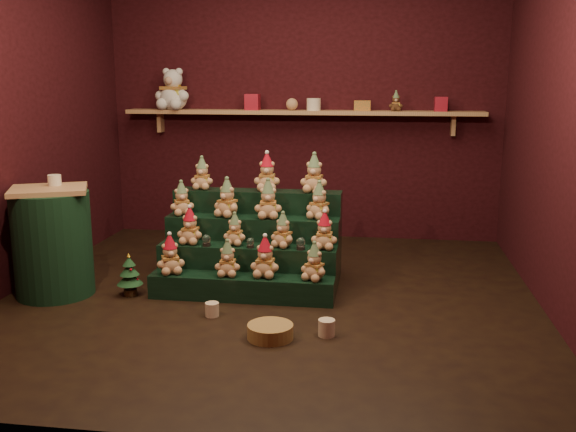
% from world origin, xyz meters
% --- Properties ---
extents(ground, '(4.00, 4.00, 0.00)m').
position_xyz_m(ground, '(0.00, 0.00, 0.00)').
color(ground, black).
rests_on(ground, ground).
extents(back_wall, '(4.00, 0.10, 2.80)m').
position_xyz_m(back_wall, '(0.00, 2.05, 1.40)').
color(back_wall, black).
rests_on(back_wall, ground).
extents(front_wall, '(4.00, 0.10, 2.80)m').
position_xyz_m(front_wall, '(0.00, -2.05, 1.40)').
color(front_wall, black).
rests_on(front_wall, ground).
extents(left_wall, '(0.10, 4.00, 2.80)m').
position_xyz_m(left_wall, '(-2.05, 0.00, 1.40)').
color(left_wall, black).
rests_on(left_wall, ground).
extents(right_wall, '(0.10, 4.00, 2.80)m').
position_xyz_m(right_wall, '(2.05, 0.00, 1.40)').
color(right_wall, black).
rests_on(right_wall, ground).
extents(back_shelf, '(3.60, 0.26, 0.24)m').
position_xyz_m(back_shelf, '(0.00, 1.87, 1.29)').
color(back_shelf, tan).
rests_on(back_shelf, ground).
extents(riser_tier_front, '(1.40, 0.22, 0.18)m').
position_xyz_m(riser_tier_front, '(-0.20, -0.08, 0.09)').
color(riser_tier_front, black).
rests_on(riser_tier_front, ground).
extents(riser_tier_midfront, '(1.40, 0.22, 0.36)m').
position_xyz_m(riser_tier_midfront, '(-0.20, 0.14, 0.18)').
color(riser_tier_midfront, black).
rests_on(riser_tier_midfront, ground).
extents(riser_tier_midback, '(1.40, 0.22, 0.54)m').
position_xyz_m(riser_tier_midback, '(-0.20, 0.36, 0.27)').
color(riser_tier_midback, black).
rests_on(riser_tier_midback, ground).
extents(riser_tier_back, '(1.40, 0.22, 0.72)m').
position_xyz_m(riser_tier_back, '(-0.20, 0.58, 0.36)').
color(riser_tier_back, black).
rests_on(riser_tier_back, ground).
extents(teddy_0, '(0.27, 0.26, 0.29)m').
position_xyz_m(teddy_0, '(-0.75, -0.09, 0.33)').
color(teddy_0, tan).
rests_on(teddy_0, riser_tier_front).
extents(teddy_1, '(0.20, 0.18, 0.27)m').
position_xyz_m(teddy_1, '(-0.30, -0.08, 0.31)').
color(teddy_1, tan).
rests_on(teddy_1, riser_tier_front).
extents(teddy_2, '(0.23, 0.21, 0.30)m').
position_xyz_m(teddy_2, '(-0.02, -0.07, 0.33)').
color(teddy_2, tan).
rests_on(teddy_2, riser_tier_front).
extents(teddy_3, '(0.25, 0.25, 0.28)m').
position_xyz_m(teddy_3, '(0.35, -0.09, 0.32)').
color(teddy_3, tan).
rests_on(teddy_3, riser_tier_front).
extents(teddy_4, '(0.21, 0.19, 0.28)m').
position_xyz_m(teddy_4, '(-0.66, 0.14, 0.50)').
color(teddy_4, tan).
rests_on(teddy_4, riser_tier_midfront).
extents(teddy_5, '(0.19, 0.17, 0.25)m').
position_xyz_m(teddy_5, '(-0.30, 0.15, 0.48)').
color(teddy_5, tan).
rests_on(teddy_5, riser_tier_midfront).
extents(teddy_6, '(0.24, 0.23, 0.27)m').
position_xyz_m(teddy_6, '(0.08, 0.14, 0.49)').
color(teddy_6, tan).
rests_on(teddy_6, riser_tier_midfront).
extents(teddy_7, '(0.20, 0.18, 0.28)m').
position_xyz_m(teddy_7, '(0.40, 0.13, 0.50)').
color(teddy_7, tan).
rests_on(teddy_7, riser_tier_midfront).
extents(teddy_8, '(0.25, 0.24, 0.27)m').
position_xyz_m(teddy_8, '(-0.79, 0.36, 0.68)').
color(teddy_8, tan).
rests_on(teddy_8, riser_tier_midback).
extents(teddy_9, '(0.28, 0.27, 0.31)m').
position_xyz_m(teddy_9, '(-0.41, 0.35, 0.69)').
color(teddy_9, tan).
rests_on(teddy_9, riser_tier_midback).
extents(teddy_10, '(0.24, 0.22, 0.31)m').
position_xyz_m(teddy_10, '(-0.07, 0.34, 0.69)').
color(teddy_10, tan).
rests_on(teddy_10, riser_tier_midback).
extents(teddy_11, '(0.27, 0.27, 0.29)m').
position_xyz_m(teddy_11, '(0.33, 0.38, 0.69)').
color(teddy_11, tan).
rests_on(teddy_11, riser_tier_midback).
extents(teddy_12, '(0.19, 0.17, 0.27)m').
position_xyz_m(teddy_12, '(-0.67, 0.58, 0.85)').
color(teddy_12, tan).
rests_on(teddy_12, riser_tier_back).
extents(teddy_13, '(0.23, 0.21, 0.30)m').
position_xyz_m(teddy_13, '(-0.12, 0.59, 0.87)').
color(teddy_13, tan).
rests_on(teddy_13, riser_tier_back).
extents(teddy_14, '(0.24, 0.22, 0.31)m').
position_xyz_m(teddy_14, '(0.27, 0.57, 0.88)').
color(teddy_14, tan).
rests_on(teddy_14, riser_tier_back).
extents(snow_globe_a, '(0.07, 0.07, 0.09)m').
position_xyz_m(snow_globe_a, '(-0.51, 0.08, 0.41)').
color(snow_globe_a, black).
rests_on(snow_globe_a, riser_tier_midfront).
extents(snow_globe_b, '(0.06, 0.06, 0.08)m').
position_xyz_m(snow_globe_b, '(-0.16, 0.08, 0.40)').
color(snow_globe_b, black).
rests_on(snow_globe_b, riser_tier_midfront).
extents(snow_globe_c, '(0.07, 0.07, 0.10)m').
position_xyz_m(snow_globe_c, '(0.23, 0.08, 0.41)').
color(snow_globe_c, black).
rests_on(snow_globe_c, riser_tier_midfront).
extents(side_table, '(0.68, 0.64, 0.84)m').
position_xyz_m(side_table, '(-1.64, -0.18, 0.41)').
color(side_table, tan).
rests_on(side_table, ground).
extents(table_ornament, '(0.10, 0.10, 0.08)m').
position_xyz_m(table_ornament, '(-1.64, -0.08, 0.88)').
color(table_ornament, beige).
rests_on(table_ornament, side_table).
extents(mini_christmas_tree, '(0.20, 0.20, 0.34)m').
position_xyz_m(mini_christmas_tree, '(-1.07, -0.12, 0.16)').
color(mini_christmas_tree, '#402E17').
rests_on(mini_christmas_tree, ground).
extents(mug_left, '(0.10, 0.10, 0.10)m').
position_xyz_m(mug_left, '(-0.33, -0.46, 0.05)').
color(mug_left, beige).
rests_on(mug_left, ground).
extents(mug_right, '(0.11, 0.11, 0.11)m').
position_xyz_m(mug_right, '(0.49, -0.70, 0.05)').
color(mug_right, beige).
rests_on(mug_right, ground).
extents(wicker_basket, '(0.37, 0.37, 0.09)m').
position_xyz_m(wicker_basket, '(0.14, -0.79, 0.05)').
color(wicker_basket, olive).
rests_on(wicker_basket, ground).
extents(white_bear, '(0.43, 0.40, 0.52)m').
position_xyz_m(white_bear, '(-1.32, 1.84, 1.58)').
color(white_bear, silver).
rests_on(white_bear, back_shelf).
extents(brown_bear, '(0.14, 0.13, 0.19)m').
position_xyz_m(brown_bear, '(0.93, 1.84, 1.41)').
color(brown_bear, '#4D3119').
rests_on(brown_bear, back_shelf).
extents(gift_tin_red_a, '(0.14, 0.14, 0.16)m').
position_xyz_m(gift_tin_red_a, '(-0.49, 1.85, 1.40)').
color(gift_tin_red_a, '#A6192C').
rests_on(gift_tin_red_a, back_shelf).
extents(gift_tin_cream, '(0.14, 0.14, 0.12)m').
position_xyz_m(gift_tin_cream, '(0.13, 1.85, 1.38)').
color(gift_tin_cream, beige).
rests_on(gift_tin_cream, back_shelf).
extents(gift_tin_red_b, '(0.12, 0.12, 0.14)m').
position_xyz_m(gift_tin_red_b, '(1.36, 1.85, 1.39)').
color(gift_tin_red_b, '#A6192C').
rests_on(gift_tin_red_b, back_shelf).
extents(shelf_plush_ball, '(0.12, 0.12, 0.12)m').
position_xyz_m(shelf_plush_ball, '(-0.09, 1.85, 1.38)').
color(shelf_plush_ball, tan).
rests_on(shelf_plush_ball, back_shelf).
extents(scarf_gift_box, '(0.16, 0.10, 0.10)m').
position_xyz_m(scarf_gift_box, '(0.61, 1.85, 1.37)').
color(scarf_gift_box, orange).
rests_on(scarf_gift_box, back_shelf).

